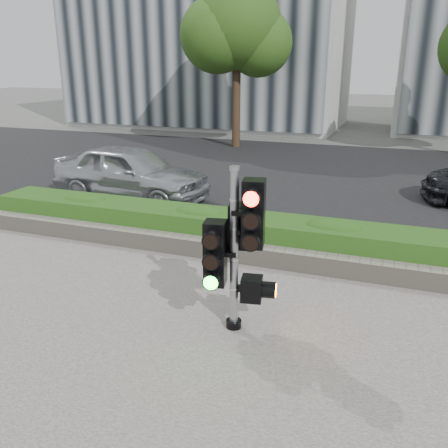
% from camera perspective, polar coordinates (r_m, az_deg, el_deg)
% --- Properties ---
extents(ground, '(120.00, 120.00, 0.00)m').
position_cam_1_polar(ground, '(7.36, -2.03, -10.18)').
color(ground, '#51514C').
rests_on(ground, ground).
extents(sidewalk, '(16.00, 11.00, 0.03)m').
position_cam_1_polar(sidewalk, '(5.53, -12.63, -21.59)').
color(sidewalk, '#9E9389').
rests_on(sidewalk, ground).
extents(road, '(60.00, 13.00, 0.02)m').
position_cam_1_polar(road, '(16.53, 11.25, 5.87)').
color(road, black).
rests_on(road, ground).
extents(curb, '(60.00, 0.25, 0.12)m').
position_cam_1_polar(curb, '(10.06, 4.76, -1.74)').
color(curb, gray).
rests_on(curb, ground).
extents(stone_wall, '(12.00, 0.32, 0.34)m').
position_cam_1_polar(stone_wall, '(8.89, 2.59, -3.52)').
color(stone_wall, gray).
rests_on(stone_wall, sidewalk).
extents(hedge, '(12.00, 1.00, 0.68)m').
position_cam_1_polar(hedge, '(9.41, 3.81, -1.16)').
color(hedge, '#43892A').
rests_on(hedge, sidewalk).
extents(tree_left, '(4.61, 4.03, 7.34)m').
position_cam_1_polar(tree_left, '(21.73, 1.57, 22.51)').
color(tree_left, black).
rests_on(tree_left, ground).
extents(traffic_signal, '(0.83, 0.66, 2.30)m').
position_cam_1_polar(traffic_signal, '(6.32, 1.57, -2.18)').
color(traffic_signal, black).
rests_on(traffic_signal, sidewalk).
extents(car_silver, '(4.53, 2.17, 1.50)m').
position_cam_1_polar(car_silver, '(13.20, -11.17, 6.08)').
color(car_silver, '#B3B5BA').
rests_on(car_silver, road).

